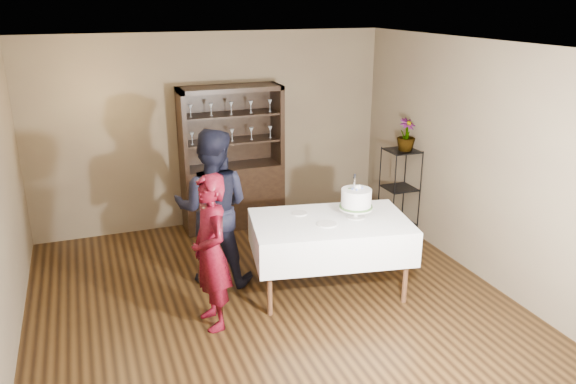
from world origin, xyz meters
name	(u,v)px	position (x,y,z in m)	size (l,w,h in m)	color
floor	(270,301)	(0.00, 0.00, 0.00)	(5.00, 5.00, 0.00)	black
ceiling	(267,45)	(0.00, 0.00, 2.70)	(5.00, 5.00, 0.00)	silver
back_wall	(213,131)	(0.00, 2.50, 1.35)	(5.00, 0.02, 2.70)	brown
wall_right	(474,160)	(2.50, 0.00, 1.35)	(0.02, 5.00, 2.70)	brown
china_hutch	(233,181)	(0.20, 2.25, 0.66)	(1.40, 0.48, 2.00)	black
plant_etagere	(399,188)	(2.28, 1.20, 0.65)	(0.42, 0.42, 1.20)	black
cake_table	(330,237)	(0.70, 0.02, 0.65)	(1.84, 1.32, 0.85)	white
woman	(211,252)	(-0.67, -0.21, 0.79)	(0.58, 0.38, 1.58)	#3D0510
man	(213,208)	(-0.44, 0.68, 0.90)	(0.88, 0.68, 1.80)	black
cake	(356,200)	(0.99, 0.00, 1.05)	(0.37, 0.37, 0.51)	silver
plate_near	(327,224)	(0.61, -0.09, 0.85)	(0.21, 0.21, 0.01)	silver
plate_far	(300,213)	(0.45, 0.30, 0.85)	(0.17, 0.17, 0.01)	silver
potted_plant	(406,135)	(2.30, 1.16, 1.40)	(0.24, 0.24, 0.43)	#426831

